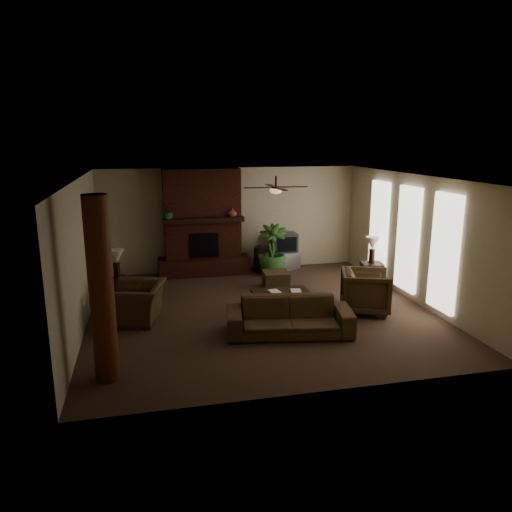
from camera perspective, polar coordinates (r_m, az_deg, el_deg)
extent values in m
plane|color=#4A3425|center=(10.39, 0.50, -6.41)|extent=(7.00, 7.00, 0.00)
plane|color=silver|center=(9.80, 0.53, 9.17)|extent=(7.00, 7.00, 0.00)
plane|color=tan|center=(13.37, -2.98, 4.29)|extent=(7.00, 0.00, 7.00)
plane|color=tan|center=(6.77, 7.44, -5.09)|extent=(7.00, 0.00, 7.00)
plane|color=tan|center=(9.82, -19.78, 0.10)|extent=(0.00, 7.00, 7.00)
plane|color=tan|center=(11.32, 18.02, 1.94)|extent=(0.00, 7.00, 7.00)
cube|color=#4F2015|center=(13.01, -6.27, 3.97)|extent=(2.00, 0.50, 2.80)
cube|color=#4F2015|center=(13.16, -6.08, -1.15)|extent=(2.40, 0.70, 0.45)
cube|color=black|center=(12.87, -6.06, 1.24)|extent=(0.75, 0.04, 0.65)
cube|color=black|center=(12.72, -6.13, 4.21)|extent=(2.10, 0.28, 0.12)
cube|color=white|center=(12.68, 14.15, 3.16)|extent=(0.08, 0.85, 2.35)
cube|color=white|center=(11.47, 17.28, 1.89)|extent=(0.08, 0.85, 2.35)
cube|color=white|center=(10.32, 21.14, 0.32)|extent=(0.08, 0.85, 2.35)
cylinder|color=brown|center=(7.45, -17.61, -3.87)|extent=(0.36, 0.36, 2.80)
cube|color=black|center=(11.63, -18.37, 0.45)|extent=(0.10, 1.00, 2.10)
cylinder|color=black|center=(10.19, 2.34, 8.65)|extent=(0.04, 0.04, 0.24)
cylinder|color=black|center=(10.21, 2.34, 7.98)|extent=(0.20, 0.20, 0.06)
ellipsoid|color=#F2BF72|center=(10.21, 2.33, 7.65)|extent=(0.26, 0.26, 0.14)
cube|color=black|center=(10.32, 4.50, 8.07)|extent=(0.55, 0.12, 0.01)
cube|color=black|center=(10.11, 0.13, 8.00)|extent=(0.55, 0.12, 0.01)
cube|color=black|center=(10.59, 1.76, 8.24)|extent=(0.12, 0.55, 0.01)
cube|color=black|center=(9.82, 2.96, 7.82)|extent=(0.12, 0.55, 0.01)
imported|color=#4A381F|center=(9.09, 3.93, -6.40)|extent=(2.39, 1.05, 0.90)
imported|color=#4A381F|center=(10.00, -13.78, -4.60)|extent=(1.00, 1.29, 1.00)
imported|color=#4A381F|center=(10.43, 12.68, -3.82)|extent=(1.17, 1.20, 0.98)
cube|color=black|center=(10.27, 2.98, -4.32)|extent=(1.20, 0.70, 0.06)
cube|color=black|center=(9.99, 0.59, -6.12)|extent=(0.07, 0.07, 0.37)
cube|color=black|center=(10.26, 6.05, -5.67)|extent=(0.07, 0.07, 0.37)
cube|color=black|center=(10.45, -0.06, -5.22)|extent=(0.07, 0.07, 0.37)
cube|color=black|center=(10.71, 5.19, -4.82)|extent=(0.07, 0.07, 0.37)
cube|color=#4A381F|center=(11.92, 2.33, -2.77)|extent=(0.64, 0.64, 0.40)
cube|color=#ADACAF|center=(13.58, 3.20, -0.52)|extent=(0.98, 0.81, 0.50)
cube|color=#3B3B3E|center=(13.48, 3.36, 1.59)|extent=(0.66, 0.51, 0.52)
cube|color=black|center=(13.23, 3.68, 1.36)|extent=(0.52, 0.04, 0.40)
cylinder|color=black|center=(13.28, 0.51, -0.38)|extent=(0.34, 0.34, 0.70)
sphere|color=black|center=(13.22, 0.51, 0.67)|extent=(0.34, 0.34, 0.34)
imported|color=#2E5A24|center=(12.97, 1.84, -0.60)|extent=(1.14, 1.52, 0.76)
cube|color=black|center=(11.26, -15.75, -3.87)|extent=(0.66, 0.66, 0.55)
cylinder|color=black|center=(11.13, -15.93, -1.68)|extent=(0.14, 0.14, 0.35)
cone|color=beige|center=(11.05, -16.04, -0.06)|extent=(0.37, 0.37, 0.30)
cube|color=black|center=(12.48, 13.34, -2.02)|extent=(0.59, 0.59, 0.55)
cylinder|color=black|center=(12.41, 13.38, 0.02)|extent=(0.15, 0.15, 0.35)
cone|color=beige|center=(12.34, 13.46, 1.49)|extent=(0.39, 0.39, 0.30)
imported|color=#2E5A24|center=(12.62, -10.13, 5.03)|extent=(0.46, 0.49, 0.33)
imported|color=brown|center=(12.80, -2.76, 5.10)|extent=(0.26, 0.26, 0.22)
imported|color=#999999|center=(10.12, 1.62, -3.55)|extent=(0.22, 0.06, 0.29)
imported|color=#999999|center=(10.23, 4.11, -3.38)|extent=(0.21, 0.06, 0.29)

